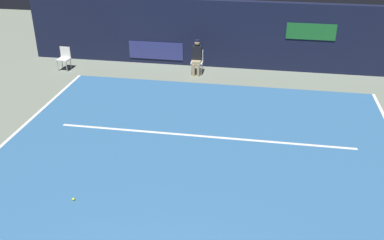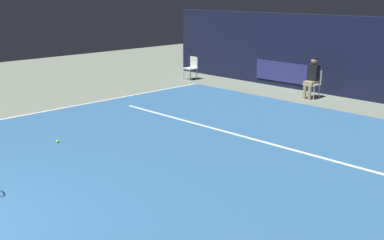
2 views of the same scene
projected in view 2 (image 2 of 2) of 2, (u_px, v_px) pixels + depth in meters
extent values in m
plane|color=gray|center=(169.00, 155.00, 10.21)|extent=(31.84, 31.84, 0.00)
cube|color=#336699|center=(169.00, 155.00, 10.20)|extent=(10.71, 12.13, 0.01)
cube|color=white|center=(46.00, 111.00, 13.86)|extent=(0.10, 12.13, 0.01)
cube|color=white|center=(235.00, 134.00, 11.64)|extent=(8.36, 0.10, 0.01)
cube|color=#141933|center=(358.00, 58.00, 15.30)|extent=(15.83, 0.30, 2.60)
cube|color=navy|center=(281.00, 72.00, 17.29)|extent=(2.20, 0.04, 0.70)
cube|color=white|center=(312.00, 84.00, 15.49)|extent=(0.45, 0.41, 0.04)
cube|color=white|center=(316.00, 76.00, 15.57)|extent=(0.42, 0.04, 0.42)
cylinder|color=#B2B2B7|center=(304.00, 91.00, 15.56)|extent=(0.03, 0.03, 0.46)
cylinder|color=#B2B2B7|center=(314.00, 93.00, 15.31)|extent=(0.03, 0.03, 0.46)
cylinder|color=#B2B2B7|center=(309.00, 90.00, 15.80)|extent=(0.03, 0.03, 0.46)
cylinder|color=#B2B2B7|center=(319.00, 91.00, 15.54)|extent=(0.03, 0.03, 0.46)
cube|color=tan|center=(311.00, 83.00, 15.43)|extent=(0.33, 0.40, 0.14)
cylinder|color=tan|center=(305.00, 92.00, 15.44)|extent=(0.11, 0.11, 0.46)
cylinder|color=tan|center=(310.00, 93.00, 15.31)|extent=(0.11, 0.11, 0.46)
cube|color=black|center=(313.00, 73.00, 15.42)|extent=(0.34, 0.23, 0.52)
sphere|color=tan|center=(314.00, 61.00, 15.33)|extent=(0.20, 0.20, 0.20)
cylinder|color=#141933|center=(314.00, 58.00, 15.30)|extent=(0.19, 0.19, 0.04)
cube|color=white|center=(190.00, 68.00, 18.75)|extent=(0.47, 0.43, 0.04)
cube|color=white|center=(194.00, 62.00, 18.81)|extent=(0.42, 0.06, 0.42)
cylinder|color=#B2B2B7|center=(184.00, 74.00, 18.83)|extent=(0.03, 0.03, 0.44)
cylinder|color=#B2B2B7|center=(190.00, 75.00, 18.56)|extent=(0.03, 0.03, 0.44)
cylinder|color=#B2B2B7|center=(190.00, 73.00, 19.05)|extent=(0.03, 0.03, 0.44)
cylinder|color=#B2B2B7|center=(197.00, 74.00, 18.77)|extent=(0.03, 0.03, 0.44)
sphere|color=#CCE033|center=(58.00, 141.00, 10.99)|extent=(0.07, 0.07, 0.07)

